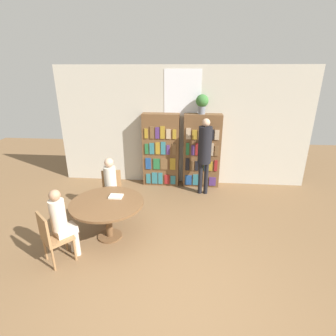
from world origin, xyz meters
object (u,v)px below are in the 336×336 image
(chair_near_camera, at_px, (52,236))
(seated_reader_left, at_px, (110,184))
(flower_vase, at_px, (202,102))
(reading_table, at_px, (107,207))
(bookshelf_left, at_px, (161,150))
(bookshelf_right, at_px, (202,151))
(librarian_standing, at_px, (205,149))
(chair_left_side, at_px, (112,189))
(seated_reader_right, at_px, (62,221))

(chair_near_camera, distance_m, seated_reader_left, 1.61)
(flower_vase, height_order, seated_reader_left, flower_vase)
(reading_table, bearing_deg, bookshelf_left, 74.61)
(bookshelf_left, xyz_separation_m, flower_vase, (1.00, 0.00, 1.22))
(bookshelf_right, height_order, seated_reader_left, bookshelf_right)
(chair_near_camera, relative_size, librarian_standing, 0.48)
(seated_reader_left, bearing_deg, librarian_standing, -160.89)
(chair_left_side, bearing_deg, seated_reader_right, 66.04)
(bookshelf_left, bearing_deg, reading_table, -105.39)
(bookshelf_left, distance_m, seated_reader_right, 3.31)
(bookshelf_left, distance_m, seated_reader_left, 1.90)
(flower_vase, relative_size, seated_reader_right, 0.38)
(seated_reader_left, bearing_deg, chair_left_side, -90.00)
(reading_table, bearing_deg, chair_near_camera, -131.69)
(flower_vase, height_order, reading_table, flower_vase)
(reading_table, distance_m, seated_reader_right, 0.80)
(reading_table, relative_size, seated_reader_left, 1.04)
(bookshelf_left, bearing_deg, bookshelf_right, 0.00)
(bookshelf_left, xyz_separation_m, chair_left_side, (-0.89, -1.51, -0.44))
(bookshelf_right, relative_size, reading_table, 1.45)
(bookshelf_right, relative_size, librarian_standing, 1.01)
(flower_vase, xyz_separation_m, chair_left_side, (-1.89, -1.51, -1.65))
(librarian_standing, bearing_deg, bookshelf_right, 95.05)
(seated_reader_left, distance_m, librarian_standing, 2.32)
(librarian_standing, bearing_deg, bookshelf_left, 155.28)
(flower_vase, distance_m, librarian_standing, 1.13)
(chair_near_camera, xyz_separation_m, librarian_standing, (2.42, 2.70, 0.65))
(chair_left_side, relative_size, librarian_standing, 0.48)
(seated_reader_left, relative_size, seated_reader_right, 1.01)
(chair_left_side, relative_size, seated_reader_right, 0.72)
(bookshelf_right, xyz_separation_m, seated_reader_right, (-2.26, -3.07, -0.25))
(bookshelf_left, relative_size, reading_table, 1.45)
(chair_left_side, distance_m, seated_reader_left, 0.27)
(reading_table, xyz_separation_m, chair_left_side, (-0.21, 0.96, -0.12))
(seated_reader_left, bearing_deg, seated_reader_right, 63.06)
(bookshelf_right, bearing_deg, seated_reader_right, -126.34)
(seated_reader_left, bearing_deg, bookshelf_right, -150.65)
(chair_left_side, bearing_deg, reading_table, 90.00)
(flower_vase, bearing_deg, seated_reader_right, -125.74)
(bookshelf_left, relative_size, librarian_standing, 1.01)
(chair_near_camera, bearing_deg, flower_vase, 95.67)
(bookshelf_left, height_order, flower_vase, flower_vase)
(bookshelf_right, xyz_separation_m, flower_vase, (-0.05, 0.00, 1.22))
(bookshelf_right, bearing_deg, chair_near_camera, -126.59)
(chair_near_camera, height_order, chair_left_side, same)
(flower_vase, relative_size, librarian_standing, 0.25)
(bookshelf_left, bearing_deg, flower_vase, 0.28)
(chair_left_side, bearing_deg, chair_near_camera, 63.00)
(chair_left_side, height_order, seated_reader_left, seated_reader_left)
(seated_reader_left, xyz_separation_m, librarian_standing, (1.94, 1.19, 0.45))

